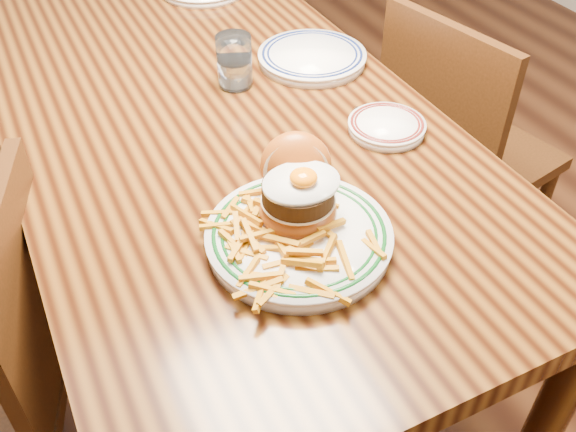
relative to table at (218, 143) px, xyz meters
name	(u,v)px	position (x,y,z in m)	size (l,w,h in m)	color
floor	(234,332)	(0.00, 0.00, -0.66)	(6.00, 6.00, 0.00)	black
table	(218,143)	(0.00, 0.00, 0.00)	(0.85, 1.60, 0.75)	black
chair_right	(457,150)	(0.67, -0.03, -0.21)	(0.47, 0.47, 0.85)	#43220D
main_plate	(299,219)	(-0.02, -0.43, 0.13)	(0.30, 0.32, 0.15)	white
side_plate	(387,126)	(0.28, -0.23, 0.10)	(0.16, 0.16, 0.02)	white
rear_plate	(312,57)	(0.28, 0.09, 0.10)	(0.25, 0.25, 0.03)	white
water_glass	(235,64)	(0.08, 0.07, 0.14)	(0.08, 0.08, 0.12)	white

